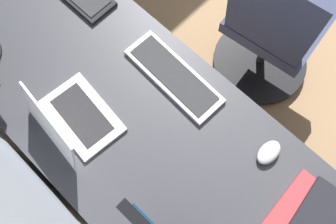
{
  "coord_description": "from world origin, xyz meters",
  "views": [
    {
      "loc": [
        -0.4,
        1.84,
        2.02
      ],
      "look_at": [
        -0.12,
        1.56,
        0.95
      ],
      "focal_mm": 39.41,
      "sensor_mm": 36.0,
      "label": 1
    }
  ],
  "objects": [
    {
      "name": "desk",
      "position": [
        -0.12,
        1.61,
        0.67
      ],
      "size": [
        2.37,
        0.73,
        0.73
      ],
      "color": "#38383D",
      "rests_on": "ground"
    },
    {
      "name": "office_chair",
      "position": [
        -0.06,
        0.76,
        0.46
      ],
      "size": [
        0.56,
        0.58,
        0.97
      ],
      "color": "#383D56",
      "rests_on": "ground"
    },
    {
      "name": "laptop_leftmost",
      "position": [
        0.16,
        1.78,
        0.78
      ],
      "size": [
        0.32,
        0.26,
        0.19
      ],
      "color": "white",
      "rests_on": "desk"
    },
    {
      "name": "mouse_spare",
      "position": [
        -0.43,
        1.36,
        0.75
      ],
      "size": [
        0.06,
        0.1,
        0.03
      ],
      "primitive_type": "ellipsoid",
      "color": "silver",
      "rests_on": "desk"
    },
    {
      "name": "keyboard_spare",
      "position": [
        0.02,
        1.38,
        0.74
      ],
      "size": [
        0.43,
        0.16,
        0.02
      ],
      "color": "silver",
      "rests_on": "desk"
    },
    {
      "name": "book_stack_near",
      "position": [
        -0.69,
        1.45,
        0.75
      ],
      "size": [
        0.26,
        0.3,
        0.04
      ],
      "color": "#B2383D",
      "rests_on": "desk"
    },
    {
      "name": "drawer_pedestal",
      "position": [
        0.08,
        1.63,
        0.35
      ],
      "size": [
        0.4,
        0.51,
        0.69
      ],
      "color": "#38383D",
      "rests_on": "ground"
    }
  ]
}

